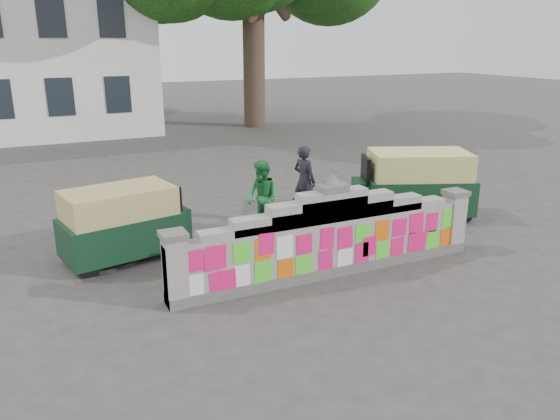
{
  "coord_description": "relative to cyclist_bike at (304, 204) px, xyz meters",
  "views": [
    {
      "loc": [
        -5.04,
        -8.38,
        4.36
      ],
      "look_at": [
        -0.6,
        1.0,
        1.1
      ],
      "focal_mm": 35.0,
      "sensor_mm": 36.0,
      "label": 1
    }
  ],
  "objects": [
    {
      "name": "ground",
      "position": [
        -0.95,
        -2.89,
        -0.5
      ],
      "size": [
        100.0,
        100.0,
        0.0
      ],
      "primitive_type": "plane",
      "color": "#383533",
      "rests_on": "ground"
    },
    {
      "name": "parapet_wall",
      "position": [
        -0.95,
        -2.89,
        0.25
      ],
      "size": [
        6.48,
        0.44,
        2.01
      ],
      "color": "#4C4C49",
      "rests_on": "ground"
    },
    {
      "name": "cyclist_bike",
      "position": [
        0.0,
        0.0,
        0.0
      ],
      "size": [
        2.03,
        1.35,
        1.01
      ],
      "primitive_type": "imported",
      "rotation": [
        0.0,
        0.0,
        1.96
      ],
      "color": "black",
      "rests_on": "ground"
    },
    {
      "name": "cyclist_rider",
      "position": [
        0.0,
        0.0,
        0.35
      ],
      "size": [
        0.62,
        0.73,
        1.71
      ],
      "primitive_type": "imported",
      "rotation": [
        0.0,
        0.0,
        1.96
      ],
      "color": "black",
      "rests_on": "ground"
    },
    {
      "name": "pedestrian",
      "position": [
        -1.19,
        -0.2,
        0.36
      ],
      "size": [
        0.84,
        0.98,
        1.73
      ],
      "primitive_type": "imported",
      "rotation": [
        0.0,
        0.0,
        -1.32
      ],
      "color": "#217938",
      "rests_on": "ground"
    },
    {
      "name": "rickshaw_left",
      "position": [
        -4.35,
        -0.32,
        0.27
      ],
      "size": [
        2.78,
        1.69,
        1.49
      ],
      "rotation": [
        0.0,
        0.0,
        0.2
      ],
      "color": "black",
      "rests_on": "ground"
    },
    {
      "name": "rickshaw_right",
      "position": [
        2.81,
        -0.67,
        0.37
      ],
      "size": [
        3.14,
        2.31,
        1.69
      ],
      "rotation": [
        0.0,
        0.0,
        2.75
      ],
      "color": "#11331B",
      "rests_on": "ground"
    }
  ]
}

